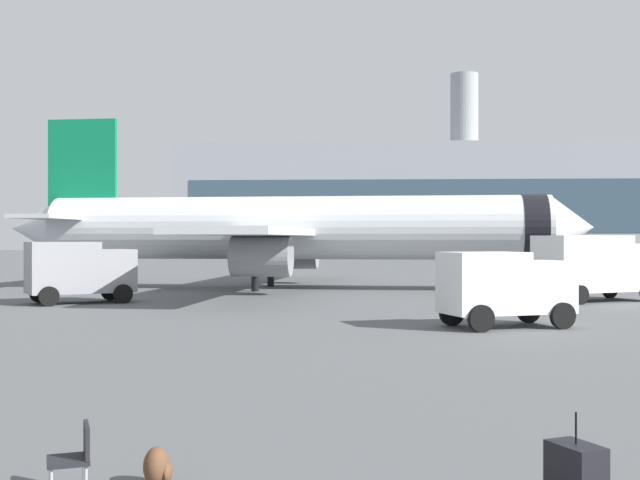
{
  "coord_description": "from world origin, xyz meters",
  "views": [
    {
      "loc": [
        0.0,
        -2.48,
        3.06
      ],
      "look_at": [
        -1.65,
        27.35,
        3.0
      ],
      "focal_mm": 44.86,
      "sensor_mm": 36.0,
      "label": 1
    }
  ],
  "objects_px": {
    "safety_cone_far": "(445,286)",
    "gate_chair": "(75,455)",
    "safety_cone_near": "(478,294)",
    "rolling_suitcase": "(576,475)",
    "safety_cone_mid": "(470,289)",
    "airplane_at_gate": "(292,229)",
    "cargo_van": "(504,285)",
    "service_truck": "(79,269)",
    "traveller_backpack": "(158,467)",
    "fuel_truck": "(594,265)"
  },
  "relations": [
    {
      "from": "service_truck",
      "to": "traveller_backpack",
      "type": "bearing_deg",
      "value": -68.23
    },
    {
      "from": "airplane_at_gate",
      "to": "fuel_truck",
      "type": "relative_size",
      "value": 5.56
    },
    {
      "from": "safety_cone_far",
      "to": "rolling_suitcase",
      "type": "xyz_separation_m",
      "value": [
        -2.18,
        -36.55,
        0.07
      ]
    },
    {
      "from": "cargo_van",
      "to": "safety_cone_mid",
      "type": "xyz_separation_m",
      "value": [
        0.71,
        14.54,
        -1.07
      ]
    },
    {
      "from": "service_truck",
      "to": "rolling_suitcase",
      "type": "xyz_separation_m",
      "value": [
        15.82,
        -27.84,
        -1.22
      ]
    },
    {
      "from": "gate_chair",
      "to": "cargo_van",
      "type": "bearing_deg",
      "value": 65.97
    },
    {
      "from": "safety_cone_far",
      "to": "rolling_suitcase",
      "type": "bearing_deg",
      "value": -93.41
    },
    {
      "from": "safety_cone_far",
      "to": "gate_chair",
      "type": "relative_size",
      "value": 0.76
    },
    {
      "from": "airplane_at_gate",
      "to": "safety_cone_mid",
      "type": "distance_m",
      "value": 11.92
    },
    {
      "from": "safety_cone_near",
      "to": "safety_cone_mid",
      "type": "relative_size",
      "value": 0.78
    },
    {
      "from": "rolling_suitcase",
      "to": "traveller_backpack",
      "type": "relative_size",
      "value": 2.29
    },
    {
      "from": "cargo_van",
      "to": "safety_cone_mid",
      "type": "bearing_deg",
      "value": 87.2
    },
    {
      "from": "service_truck",
      "to": "rolling_suitcase",
      "type": "bearing_deg",
      "value": -60.39
    },
    {
      "from": "fuel_truck",
      "to": "safety_cone_far",
      "type": "bearing_deg",
      "value": 136.81
    },
    {
      "from": "safety_cone_mid",
      "to": "fuel_truck",
      "type": "bearing_deg",
      "value": -26.23
    },
    {
      "from": "service_truck",
      "to": "safety_cone_near",
      "type": "distance_m",
      "value": 19.44
    },
    {
      "from": "safety_cone_mid",
      "to": "gate_chair",
      "type": "relative_size",
      "value": 0.9
    },
    {
      "from": "service_truck",
      "to": "safety_cone_far",
      "type": "distance_m",
      "value": 20.04
    },
    {
      "from": "service_truck",
      "to": "traveller_backpack",
      "type": "xyz_separation_m",
      "value": [
        10.88,
        -27.24,
        -1.37
      ]
    },
    {
      "from": "service_truck",
      "to": "rolling_suitcase",
      "type": "relative_size",
      "value": 4.75
    },
    {
      "from": "fuel_truck",
      "to": "rolling_suitcase",
      "type": "relative_size",
      "value": 5.85
    },
    {
      "from": "safety_cone_mid",
      "to": "gate_chair",
      "type": "xyz_separation_m",
      "value": [
        -8.95,
        -33.01,
        0.11
      ]
    },
    {
      "from": "fuel_truck",
      "to": "gate_chair",
      "type": "relative_size",
      "value": 7.48
    },
    {
      "from": "safety_cone_near",
      "to": "traveller_backpack",
      "type": "xyz_separation_m",
      "value": [
        -8.24,
        -30.49,
        -0.07
      ]
    },
    {
      "from": "service_truck",
      "to": "safety_cone_far",
      "type": "relative_size",
      "value": 7.96
    },
    {
      "from": "airplane_at_gate",
      "to": "safety_cone_near",
      "type": "height_order",
      "value": "airplane_at_gate"
    },
    {
      "from": "fuel_truck",
      "to": "traveller_backpack",
      "type": "height_order",
      "value": "fuel_truck"
    },
    {
      "from": "service_truck",
      "to": "traveller_backpack",
      "type": "distance_m",
      "value": 29.37
    },
    {
      "from": "safety_cone_near",
      "to": "gate_chair",
      "type": "distance_m",
      "value": 32.29
    },
    {
      "from": "safety_cone_mid",
      "to": "gate_chair",
      "type": "height_order",
      "value": "gate_chair"
    },
    {
      "from": "cargo_van",
      "to": "safety_cone_mid",
      "type": "height_order",
      "value": "cargo_van"
    },
    {
      "from": "airplane_at_gate",
      "to": "fuel_truck",
      "type": "distance_m",
      "value": 17.86
    },
    {
      "from": "fuel_truck",
      "to": "traveller_backpack",
      "type": "relative_size",
      "value": 13.41
    },
    {
      "from": "safety_cone_mid",
      "to": "service_truck",
      "type": "bearing_deg",
      "value": -164.42
    },
    {
      "from": "gate_chair",
      "to": "safety_cone_mid",
      "type": "bearing_deg",
      "value": 74.84
    },
    {
      "from": "fuel_truck",
      "to": "safety_cone_mid",
      "type": "relative_size",
      "value": 8.28
    },
    {
      "from": "safety_cone_far",
      "to": "safety_cone_near",
      "type": "bearing_deg",
      "value": -78.46
    },
    {
      "from": "cargo_van",
      "to": "traveller_backpack",
      "type": "distance_m",
      "value": 19.48
    },
    {
      "from": "fuel_truck",
      "to": "rolling_suitcase",
      "type": "height_order",
      "value": "fuel_truck"
    },
    {
      "from": "safety_cone_near",
      "to": "rolling_suitcase",
      "type": "height_order",
      "value": "rolling_suitcase"
    },
    {
      "from": "safety_cone_near",
      "to": "rolling_suitcase",
      "type": "relative_size",
      "value": 0.55
    },
    {
      "from": "airplane_at_gate",
      "to": "rolling_suitcase",
      "type": "distance_m",
      "value": 39.64
    },
    {
      "from": "fuel_truck",
      "to": "safety_cone_near",
      "type": "bearing_deg",
      "value": 172.23
    },
    {
      "from": "cargo_van",
      "to": "safety_cone_near",
      "type": "bearing_deg",
      "value": 86.02
    },
    {
      "from": "airplane_at_gate",
      "to": "safety_cone_mid",
      "type": "xyz_separation_m",
      "value": [
        9.89,
        -5.79,
        -3.27
      ]
    },
    {
      "from": "fuel_truck",
      "to": "safety_cone_mid",
      "type": "distance_m",
      "value": 6.46
    },
    {
      "from": "fuel_truck",
      "to": "service_truck",
      "type": "bearing_deg",
      "value": -174.2
    },
    {
      "from": "airplane_at_gate",
      "to": "service_truck",
      "type": "bearing_deg",
      "value": -129.29
    },
    {
      "from": "airplane_at_gate",
      "to": "safety_cone_mid",
      "type": "relative_size",
      "value": 46.03
    },
    {
      "from": "cargo_van",
      "to": "safety_cone_far",
      "type": "relative_size",
      "value": 7.34
    }
  ]
}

